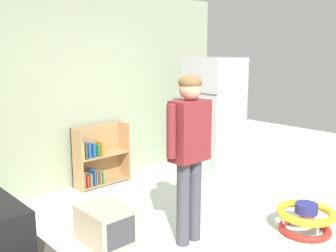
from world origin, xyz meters
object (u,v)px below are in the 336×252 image
object	(u,v)px
standing_person	(190,144)
bookshelf	(97,160)
refrigerator	(214,117)
baby_walker	(306,218)
pet_carrier	(105,224)

from	to	relation	value
standing_person	bookshelf	bearing A→B (deg)	83.27
refrigerator	standing_person	bearing A→B (deg)	-145.53
bookshelf	baby_walker	size ratio (longest dim) A/B	1.41
bookshelf	pet_carrier	distance (m)	1.71
refrigerator	pet_carrier	bearing A→B (deg)	-164.56
pet_carrier	bookshelf	bearing A→B (deg)	59.95
refrigerator	bookshelf	bearing A→B (deg)	152.91
bookshelf	baby_walker	world-z (taller)	bookshelf
baby_walker	pet_carrier	size ratio (longest dim) A/B	1.09
refrigerator	pet_carrier	size ratio (longest dim) A/B	3.22
refrigerator	bookshelf	size ratio (longest dim) A/B	2.09
refrigerator	pet_carrier	world-z (taller)	refrigerator
refrigerator	pet_carrier	distance (m)	2.61
baby_walker	bookshelf	bearing A→B (deg)	106.36
refrigerator	standing_person	xyz separation A→B (m)	(-1.81, -1.24, 0.12)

